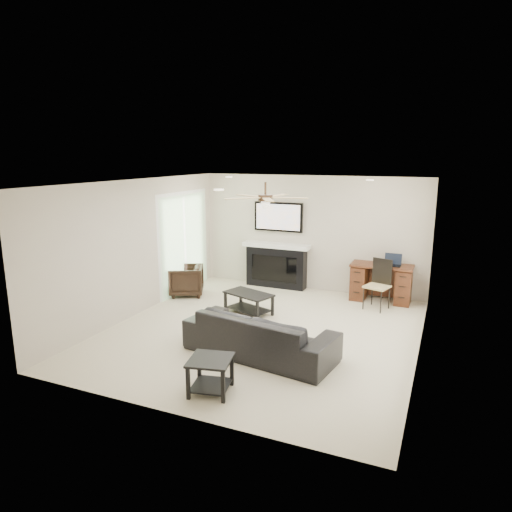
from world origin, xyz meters
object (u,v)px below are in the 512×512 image
Objects in this scene: sofa at (260,334)px; fireplace_unit at (276,245)px; armchair at (186,280)px; coffee_table at (249,303)px; desk at (381,283)px.

fireplace_unit is at bearing -64.33° from sofa.
armchair reaches higher than coffee_table.
coffee_table is 2.79m from desk.
desk is at bearing 81.26° from armchair.
armchair is at bearing -139.44° from fireplace_unit.
sofa is 3.68m from fireplace_unit.
fireplace_unit is 1.57× the size of desk.
desk reaches higher than coffee_table.
armchair is at bearing -178.84° from coffee_table.
desk is (2.33, -0.11, -0.57)m from fireplace_unit.
desk is at bearing -102.00° from sofa.
coffee_table is (-0.90, 1.60, -0.13)m from sofa.
sofa is at bearing -110.69° from desk.
desk is (3.87, 1.20, 0.06)m from armchair.
sofa is at bearing -73.01° from fireplace_unit.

